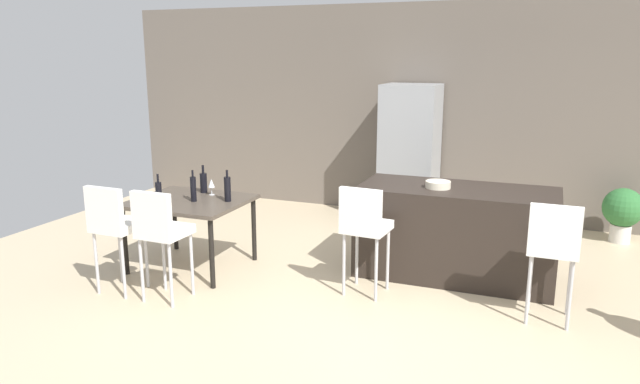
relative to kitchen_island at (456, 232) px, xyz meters
name	(u,v)px	position (x,y,z in m)	size (l,w,h in m)	color
ground_plane	(397,295)	(-0.41, -0.73, -0.46)	(10.00, 10.00, 0.00)	#C6B28E
back_wall	(455,112)	(-0.41, 2.30, 0.99)	(10.00, 0.12, 2.90)	#665B51
kitchen_island	(456,232)	(0.00, 0.00, 0.00)	(1.94, 0.86, 0.92)	black
bar_chair_left	(364,223)	(-0.72, -0.81, 0.24)	(0.43, 0.43, 1.05)	white
bar_chair_middle	(554,244)	(0.91, -0.81, 0.24)	(0.40, 0.40, 1.05)	white
dining_table	(190,206)	(-2.64, -0.77, 0.21)	(1.15, 0.99, 0.74)	#4C4238
dining_chair_near	(114,222)	(-2.90, -1.62, 0.24)	(0.41, 0.41, 1.05)	white
dining_chair_far	(160,228)	(-2.38, -1.62, 0.24)	(0.41, 0.41, 1.05)	white
wine_bottle_near	(227,189)	(-2.23, -0.69, 0.41)	(0.07, 0.07, 0.33)	black
wine_bottle_inner	(193,189)	(-2.56, -0.82, 0.41)	(0.06, 0.06, 0.33)	black
wine_bottle_far	(159,193)	(-2.82, -1.04, 0.40)	(0.06, 0.06, 0.31)	black
wine_bottle_middle	(204,182)	(-2.68, -0.44, 0.39)	(0.08, 0.08, 0.30)	black
wine_glass_left	(211,184)	(-2.54, -0.50, 0.40)	(0.07, 0.07, 0.17)	silver
refrigerator	(410,154)	(-0.92, 1.86, 0.46)	(0.72, 0.68, 1.84)	#939699
fruit_bowl	(438,185)	(-0.19, -0.07, 0.50)	(0.25, 0.25, 0.07)	beige
potted_plant	(623,210)	(1.69, 1.85, -0.06)	(0.47, 0.47, 0.66)	beige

